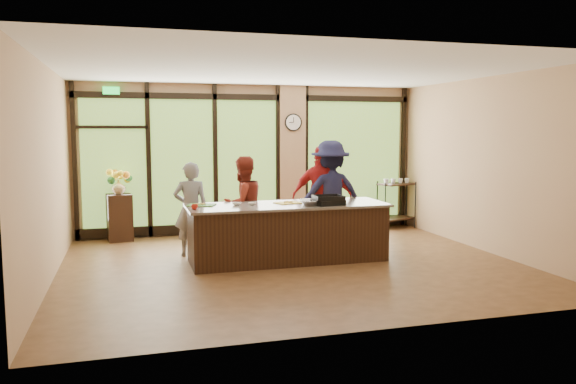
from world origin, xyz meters
TOP-DOWN VIEW (x-y plane):
  - floor at (0.00, 0.00)m, footprint 7.00×7.00m
  - ceiling at (0.00, 0.00)m, footprint 7.00×7.00m
  - back_wall at (0.00, 3.00)m, footprint 7.00×0.00m
  - left_wall at (-3.50, 0.00)m, footprint 0.00×6.00m
  - right_wall at (3.50, 0.00)m, footprint 0.00×6.00m
  - window_wall at (0.16, 2.95)m, footprint 6.90×0.12m
  - island_base at (0.00, 0.30)m, footprint 3.10×1.00m
  - countertop at (0.00, 0.30)m, footprint 3.20×1.10m
  - wall_clock at (0.85, 2.87)m, footprint 0.36×0.04m
  - cook_left at (-1.45, 1.10)m, footprint 0.60×0.42m
  - cook_midleft at (-0.58, 1.07)m, footprint 0.99×0.90m
  - cook_midright at (0.86, 1.10)m, footprint 1.16×0.82m
  - cook_right at (1.01, 1.06)m, footprint 1.25×0.73m
  - roasting_pan at (0.59, 0.04)m, footprint 0.51×0.43m
  - mixing_bowl at (0.31, 0.06)m, footprint 0.38×0.38m
  - cutting_board_left at (-1.35, 0.52)m, footprint 0.50×0.44m
  - cutting_board_center at (0.04, 0.41)m, footprint 0.46×0.39m
  - cutting_board_right at (0.62, 0.65)m, footprint 0.47×0.37m
  - prep_bowl_near at (-0.81, 0.38)m, footprint 0.16×0.16m
  - prep_bowl_mid at (-0.57, 0.35)m, footprint 0.16×0.16m
  - prep_bowl_far at (0.56, 0.57)m, footprint 0.13×0.13m
  - red_ramekin at (-1.50, 0.08)m, footprint 0.11×0.11m
  - flower_stand at (-2.62, 2.75)m, footprint 0.50×0.50m
  - flower_vase at (-2.62, 2.75)m, footprint 0.33×0.33m
  - bar_cart at (3.10, 2.65)m, footprint 0.87×0.67m

SIDE VIEW (x-z plane):
  - floor at x=0.00m, z-range 0.00..0.00m
  - island_base at x=0.00m, z-range 0.00..0.88m
  - flower_stand at x=-2.62m, z-range 0.00..0.89m
  - bar_cart at x=3.10m, z-range 0.11..1.16m
  - cook_left at x=-1.45m, z-range 0.00..1.57m
  - cook_midleft at x=-0.58m, z-range 0.00..1.66m
  - countertop at x=0.00m, z-range 0.88..0.92m
  - cook_midright at x=0.86m, z-range 0.00..1.82m
  - cutting_board_center at x=0.04m, z-range 0.92..0.93m
  - cutting_board_left at x=-1.35m, z-range 0.92..0.93m
  - cutting_board_right at x=0.62m, z-range 0.92..0.93m
  - prep_bowl_far at x=0.56m, z-range 0.92..0.95m
  - prep_bowl_mid at x=-0.57m, z-range 0.92..0.96m
  - prep_bowl_near at x=-0.81m, z-range 0.92..0.96m
  - cook_right at x=1.01m, z-range 0.00..1.91m
  - red_ramekin at x=-1.50m, z-range 0.92..1.00m
  - roasting_pan at x=0.59m, z-range 0.92..1.00m
  - mixing_bowl at x=0.31m, z-range 0.92..1.01m
  - flower_vase at x=-2.62m, z-range 0.89..1.16m
  - window_wall at x=0.16m, z-range -0.11..2.89m
  - back_wall at x=0.00m, z-range -2.00..5.00m
  - left_wall at x=-3.50m, z-range -1.50..4.50m
  - right_wall at x=3.50m, z-range -1.50..4.50m
  - wall_clock at x=0.85m, z-range 2.07..2.43m
  - ceiling at x=0.00m, z-range 3.00..3.00m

